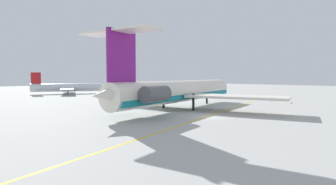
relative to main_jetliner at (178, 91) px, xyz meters
name	(u,v)px	position (x,y,z in m)	size (l,w,h in m)	color
ground	(210,117)	(-3.77, -11.11, -3.78)	(364.33, 364.33, 0.00)	#ADADA8
main_jetliner	(178,91)	(0.00, 0.00, 0.00)	(47.14, 42.07, 13.86)	silver
airliner_mid_left	(70,87)	(6.22, 64.83, -1.33)	(26.43, 26.68, 8.33)	silver
ground_crew_near_nose	(163,94)	(19.23, 24.76, -2.69)	(0.41, 0.27, 1.72)	black
ground_crew_near_tail	(171,94)	(21.07, 23.09, -2.65)	(0.45, 0.29, 1.78)	black
ground_crew_portside	(162,93)	(20.92, 27.03, -2.62)	(0.33, 0.37, 1.83)	black
safety_cone_nose	(292,103)	(28.53, -11.88, -3.50)	(0.40, 0.40, 0.55)	#EA590F
taxiway_centreline	(218,113)	(1.30, -9.00, -3.78)	(91.65, 0.36, 0.01)	gold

